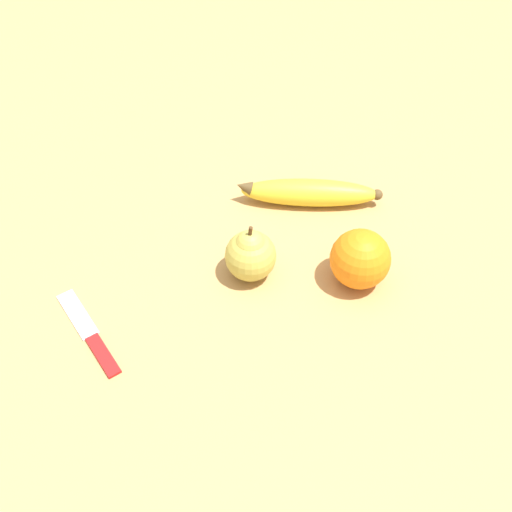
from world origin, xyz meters
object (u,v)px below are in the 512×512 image
banana (308,192)px  paring_knife (90,334)px  pear (250,254)px  orange (360,259)px

banana → paring_knife: size_ratio=1.77×
pear → banana: bearing=-18.8°
banana → paring_knife: 0.38m
pear → paring_knife: 0.23m
orange → pear: size_ratio=0.92×
orange → paring_knife: size_ratio=0.64×
banana → orange: orange is taller
orange → pear: bearing=97.6°
paring_knife → banana: bearing=6.1°
orange → pear: 0.14m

